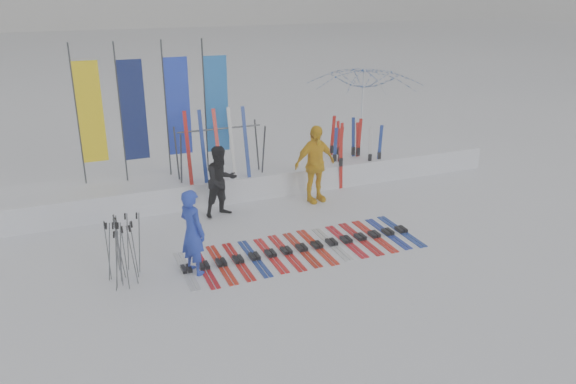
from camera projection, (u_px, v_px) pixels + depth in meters
name	position (u px, v px, depth m)	size (l,w,h in m)	color
ground	(311.00, 273.00, 10.30)	(120.00, 120.00, 0.00)	white
snow_bank	(236.00, 180.00, 14.18)	(14.00, 1.60, 0.60)	white
person_blue	(193.00, 232.00, 10.05)	(0.59, 0.38, 1.61)	#2039BD
person_black	(221.00, 181.00, 12.56)	(0.79, 0.62, 1.63)	black
person_yellow	(315.00, 164.00, 13.36)	(1.10, 0.46, 1.88)	yellow
tent_canopy	(363.00, 116.00, 15.88)	(3.16, 3.22, 2.90)	white
ski_row	(302.00, 248.00, 11.17)	(4.81, 1.70, 0.07)	silver
pole_cluster	(122.00, 251.00, 9.82)	(0.64, 0.86, 1.25)	#595B60
feather_flags	(155.00, 109.00, 13.02)	(3.46, 0.25, 3.20)	#383A3F
ski_rack	(220.00, 145.00, 13.28)	(2.04, 0.80, 1.23)	#383A3F
upright_skis	(349.00, 152.00, 14.85)	(1.35, 1.07, 1.70)	silver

